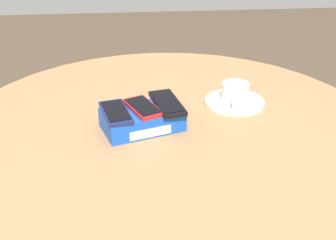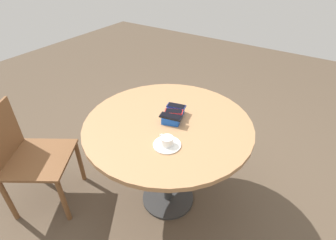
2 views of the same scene
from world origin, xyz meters
name	(u,v)px [view 1 (image 1 of 2)]	position (x,y,z in m)	size (l,w,h in m)	color
round_table	(168,162)	(0.00, 0.00, 0.66)	(1.10, 1.10, 0.76)	#2D2D2D
phone_box	(142,119)	(-0.06, 0.00, 0.78)	(0.21, 0.16, 0.05)	blue
phone_navy	(116,112)	(-0.13, -0.02, 0.81)	(0.09, 0.14, 0.01)	navy
phone_red	(143,107)	(-0.06, 0.01, 0.81)	(0.10, 0.13, 0.01)	red
phone_black	(166,103)	(0.00, 0.02, 0.81)	(0.09, 0.15, 0.01)	black
saucer	(235,102)	(0.19, 0.12, 0.76)	(0.16, 0.16, 0.01)	white
coffee_cup	(235,92)	(0.19, 0.12, 0.79)	(0.07, 0.10, 0.05)	white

